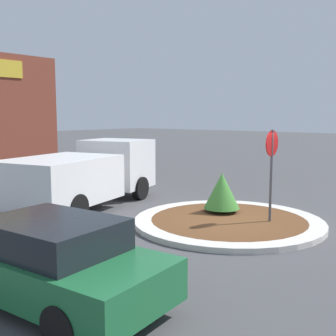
{
  "coord_description": "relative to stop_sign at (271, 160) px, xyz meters",
  "views": [
    {
      "loc": [
        -9.66,
        -5.85,
        2.95
      ],
      "look_at": [
        -0.27,
        1.9,
        1.41
      ],
      "focal_mm": 45.0,
      "sensor_mm": 36.0,
      "label": 1
    }
  ],
  "objects": [
    {
      "name": "parked_sedan_green",
      "position": [
        -6.48,
        0.67,
        -1.08
      ],
      "size": [
        2.14,
        4.41,
        1.37
      ],
      "rotation": [
        0.0,
        0.0,
        1.66
      ],
      "color": "#1E6638",
      "rests_on": "ground_plane"
    },
    {
      "name": "island_shrub",
      "position": [
        0.1,
        1.57,
        -1.0
      ],
      "size": [
        1.04,
        1.04,
        1.15
      ],
      "color": "brown",
      "rests_on": "traffic_island"
    },
    {
      "name": "traffic_island",
      "position": [
        -0.51,
        0.97,
        -1.7
      ],
      "size": [
        5.12,
        5.12,
        0.14
      ],
      "color": "beige",
      "rests_on": "ground_plane"
    },
    {
      "name": "ground_plane",
      "position": [
        -0.51,
        0.97,
        -1.77
      ],
      "size": [
        120.0,
        120.0,
        0.0
      ],
      "primitive_type": "plane",
      "color": "#474749"
    },
    {
      "name": "utility_truck",
      "position": [
        -1.48,
        5.77,
        -0.69
      ],
      "size": [
        6.11,
        3.57,
        2.06
      ],
      "rotation": [
        0.0,
        0.0,
        0.24
      ],
      "color": "white",
      "rests_on": "ground_plane"
    },
    {
      "name": "stop_sign",
      "position": [
        0.0,
        0.0,
        0.0
      ],
      "size": [
        0.67,
        0.07,
        2.57
      ],
      "color": "#4C4C51",
      "rests_on": "ground_plane"
    }
  ]
}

